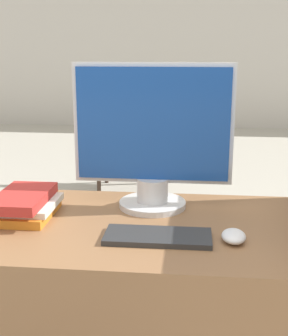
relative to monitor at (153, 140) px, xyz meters
name	(u,v)px	position (x,y,z in m)	size (l,w,h in m)	color
wall_back	(184,39)	(-0.02, 6.10, 0.41)	(12.00, 0.06, 2.80)	beige
desk	(142,328)	(-0.02, -0.17, -0.62)	(1.12, 0.66, 0.75)	#8C603D
monitor	(153,140)	(0.00, 0.00, 0.00)	(0.54, 0.23, 0.50)	silver
keyboard	(158,237)	(0.04, -0.28, -0.23)	(0.31, 0.13, 0.02)	#2D2D2D
mouse	(234,236)	(0.26, -0.28, -0.22)	(0.07, 0.10, 0.03)	white
book_stack	(25,204)	(-0.41, -0.14, -0.20)	(0.20, 0.27, 0.08)	orange
far_chair	(124,133)	(-0.49, 2.68, -0.48)	(0.44, 0.44, 0.96)	#38281E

